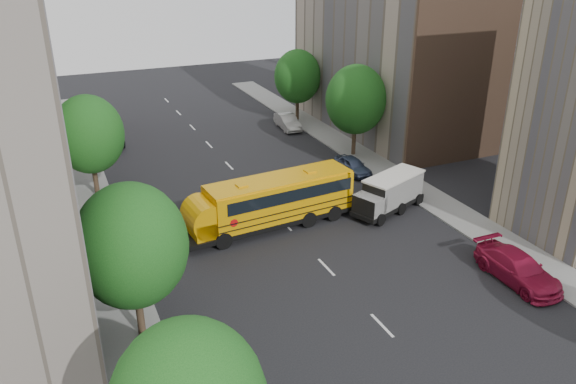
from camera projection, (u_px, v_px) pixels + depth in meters
ground at (311, 252)px, 34.48m from camera, size 120.00×120.00×0.00m
sidewalk_left at (107, 251)px, 34.39m from camera, size 3.00×80.00×0.12m
sidewalk_right at (418, 191)px, 42.89m from camera, size 3.00×80.00×0.12m
lane_markings at (254, 192)px, 42.84m from camera, size 0.15×64.00×0.01m
building_right_far at (389, 38)px, 54.23m from camera, size 10.00×22.00×18.00m
building_right_sidewall at (465, 57)px, 45.02m from camera, size 10.10×0.30×18.00m
street_tree_1 at (131, 246)px, 25.06m from camera, size 5.12×5.12×7.90m
street_tree_2 at (89, 134)px, 40.17m from camera, size 4.99×4.99×7.71m
street_tree_4 at (356, 100)px, 48.20m from camera, size 5.25×5.25×8.10m
street_tree_5 at (297, 77)px, 58.40m from camera, size 4.86×4.86×7.51m
school_bus at (269, 200)px, 36.71m from camera, size 12.52×3.91×3.48m
safari_truck at (389, 193)px, 39.23m from camera, size 6.38×4.13×2.59m
parked_car_0 at (192, 370)px, 23.95m from camera, size 1.71×3.90×1.31m
parked_car_1 at (138, 223)px, 36.30m from camera, size 2.10×4.92×1.58m
parked_car_2 at (106, 137)px, 52.67m from camera, size 2.94×5.50×1.47m
parked_car_3 at (518, 268)px, 31.19m from camera, size 2.32×5.54×1.60m
parked_car_4 at (353, 165)px, 46.07m from camera, size 1.86×4.07×1.35m
parked_car_5 at (288, 122)px, 57.16m from camera, size 1.90×4.63×1.49m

